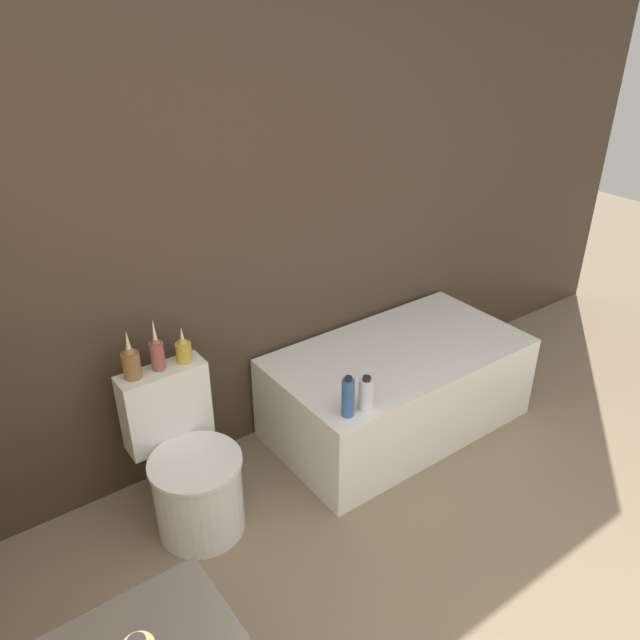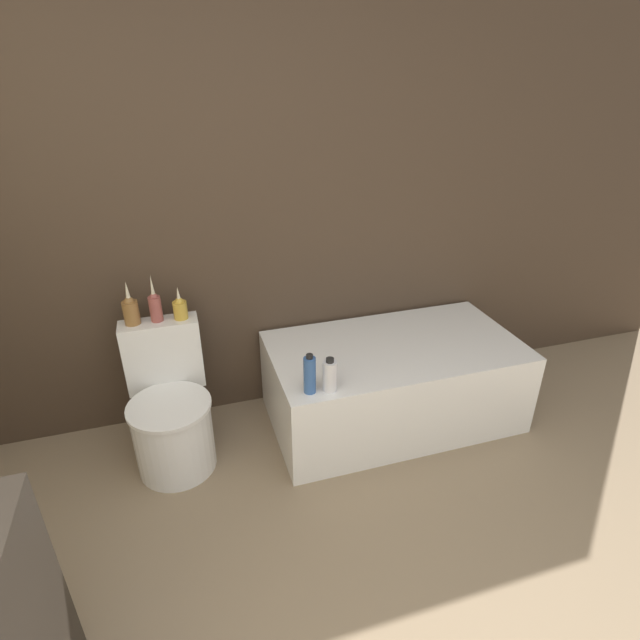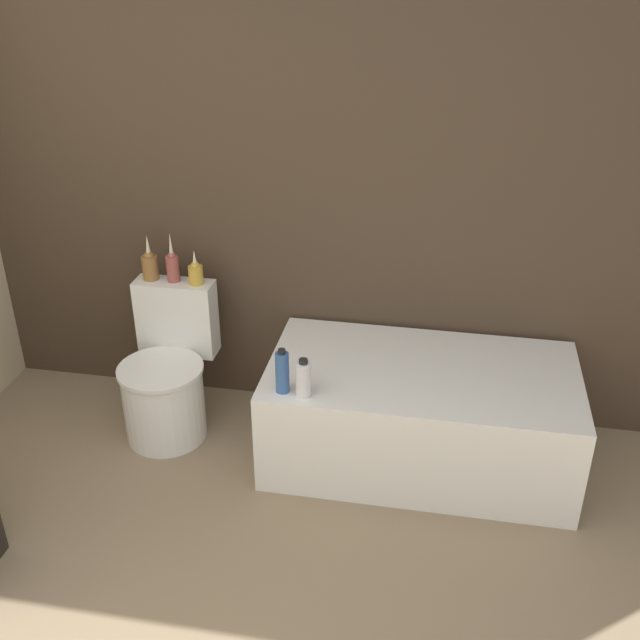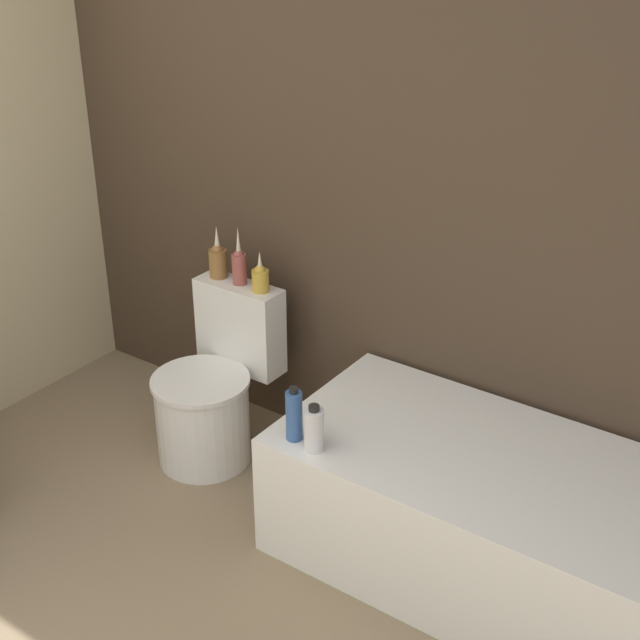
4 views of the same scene
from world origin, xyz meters
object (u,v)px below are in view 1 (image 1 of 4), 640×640
object	(u,v)px
vase_gold	(131,362)
vase_silver	(157,352)
toilet	(190,471)
vase_bronze	(184,350)
shampoo_bottle_tall	(348,397)
bathtub	(397,387)
shampoo_bottle_short	(366,394)

from	to	relation	value
vase_gold	vase_silver	bearing A→B (deg)	-1.06
toilet	vase_bronze	distance (m)	0.56
vase_silver	vase_bronze	xyz separation A→B (m)	(0.12, -0.01, -0.02)
vase_gold	vase_bronze	size ratio (longest dim) A/B	1.31
vase_gold	vase_silver	world-z (taller)	vase_silver
vase_silver	shampoo_bottle_tall	size ratio (longest dim) A/B	1.21
vase_gold	shampoo_bottle_tall	distance (m)	0.97
toilet	vase_gold	distance (m)	0.58
vase_gold	vase_silver	size ratio (longest dim) A/B	0.92
bathtub	shampoo_bottle_short	bearing A→B (deg)	-148.36
vase_bronze	shampoo_bottle_tall	distance (m)	0.78
shampoo_bottle_tall	shampoo_bottle_short	world-z (taller)	shampoo_bottle_tall
vase_silver	shampoo_bottle_tall	world-z (taller)	vase_silver
vase_gold	shampoo_bottle_short	world-z (taller)	vase_gold
vase_silver	shampoo_bottle_short	bearing A→B (deg)	-34.99
shampoo_bottle_short	bathtub	bearing A→B (deg)	31.64
vase_silver	vase_gold	bearing A→B (deg)	178.94
bathtub	vase_silver	bearing A→B (deg)	169.68
vase_silver	shampoo_bottle_tall	xyz separation A→B (m)	(0.67, -0.52, -0.22)
shampoo_bottle_tall	shampoo_bottle_short	size ratio (longest dim) A/B	1.17
vase_bronze	shampoo_bottle_tall	bearing A→B (deg)	-43.00
toilet	vase_silver	world-z (taller)	vase_silver
toilet	shampoo_bottle_tall	size ratio (longest dim) A/B	3.49
bathtub	shampoo_bottle_tall	distance (m)	0.75
bathtub	vase_bronze	bearing A→B (deg)	169.07
toilet	shampoo_bottle_tall	bearing A→B (deg)	-24.70
vase_gold	shampoo_bottle_short	size ratio (longest dim) A/B	1.30
toilet	vase_gold	xyz separation A→B (m)	(-0.12, 0.22, 0.53)
shampoo_bottle_tall	shampoo_bottle_short	distance (m)	0.10
toilet	vase_silver	distance (m)	0.57
vase_gold	vase_bronze	xyz separation A→B (m)	(0.24, -0.01, -0.02)
bathtub	shampoo_bottle_short	size ratio (longest dim) A/B	7.91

